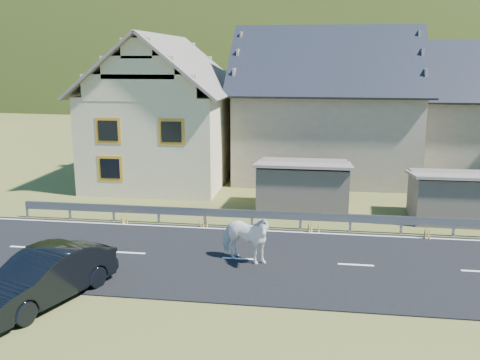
# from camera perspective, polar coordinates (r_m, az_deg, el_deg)

# --- Properties ---
(ground) EXTENTS (160.00, 160.00, 0.00)m
(ground) POSITION_cam_1_polar(r_m,az_deg,el_deg) (18.73, 12.24, -8.96)
(ground) COLOR #424A1F
(ground) RESTS_ON ground
(road) EXTENTS (60.00, 7.00, 0.04)m
(road) POSITION_cam_1_polar(r_m,az_deg,el_deg) (18.73, 12.24, -8.90)
(road) COLOR black
(road) RESTS_ON ground
(lane_markings) EXTENTS (60.00, 6.60, 0.01)m
(lane_markings) POSITION_cam_1_polar(r_m,az_deg,el_deg) (18.72, 12.25, -8.83)
(lane_markings) COLOR silver
(lane_markings) RESTS_ON road
(guardrail) EXTENTS (28.10, 0.09, 0.75)m
(guardrail) POSITION_cam_1_polar(r_m,az_deg,el_deg) (22.02, 11.70, -4.05)
(guardrail) COLOR #93969B
(guardrail) RESTS_ON ground
(shed_left) EXTENTS (4.30, 3.30, 2.40)m
(shed_left) POSITION_cam_1_polar(r_m,az_deg,el_deg) (24.56, 6.73, -0.81)
(shed_left) COLOR #6C5E51
(shed_left) RESTS_ON ground
(shed_right) EXTENTS (3.80, 2.90, 2.20)m
(shed_right) POSITION_cam_1_polar(r_m,az_deg,el_deg) (24.82, 21.87, -1.76)
(shed_right) COLOR #6C5E51
(shed_right) RESTS_ON ground
(house_cream) EXTENTS (7.80, 9.80, 8.30)m
(house_cream) POSITION_cam_1_polar(r_m,az_deg,el_deg) (30.69, -8.04, 8.05)
(house_cream) COLOR beige
(house_cream) RESTS_ON ground
(house_stone_a) EXTENTS (10.80, 9.80, 8.90)m
(house_stone_a) POSITION_cam_1_polar(r_m,az_deg,el_deg) (32.45, 9.14, 8.76)
(house_stone_a) COLOR gray
(house_stone_a) RESTS_ON ground
(mountain) EXTENTS (440.00, 280.00, 260.00)m
(mountain) POSITION_cam_1_polar(r_m,az_deg,el_deg) (199.29, 10.08, 4.94)
(mountain) COLOR #213610
(mountain) RESTS_ON ground
(conifer_patch) EXTENTS (76.00, 50.00, 28.00)m
(conifer_patch) POSITION_cam_1_polar(r_m,az_deg,el_deg) (138.17, -14.88, 12.11)
(conifer_patch) COLOR black
(conifer_patch) RESTS_ON ground
(horse) EXTENTS (1.69, 2.28, 1.75)m
(horse) POSITION_cam_1_polar(r_m,az_deg,el_deg) (18.27, 0.50, -6.16)
(horse) COLOR white
(horse) RESTS_ON road
(car) EXTENTS (3.03, 4.83, 1.50)m
(car) POSITION_cam_1_polar(r_m,az_deg,el_deg) (16.57, -20.18, -9.65)
(car) COLOR black
(car) RESTS_ON ground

